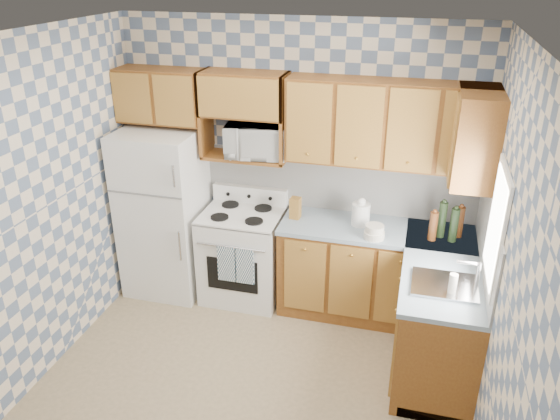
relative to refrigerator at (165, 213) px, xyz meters
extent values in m
plane|color=#7A6A4C|center=(1.27, -1.25, -0.84)|extent=(3.40, 3.40, 0.00)
cube|color=slate|center=(1.27, 0.35, 0.51)|extent=(3.40, 0.02, 2.70)
cube|color=slate|center=(2.97, -1.25, 0.51)|extent=(0.02, 3.20, 2.70)
cube|color=white|center=(1.68, 0.34, 0.36)|extent=(2.60, 0.02, 0.56)
cube|color=white|center=(2.96, -0.45, 0.36)|extent=(0.02, 1.60, 0.56)
cube|color=silver|center=(0.00, 0.00, 0.00)|extent=(0.75, 0.70, 1.68)
cube|color=silver|center=(0.80, 0.03, -0.39)|extent=(0.76, 0.65, 0.90)
cube|color=silver|center=(0.80, 0.03, 0.07)|extent=(0.76, 0.65, 0.02)
cube|color=silver|center=(0.80, 0.30, 0.16)|extent=(0.76, 0.08, 0.17)
cube|color=navy|center=(0.76, -0.32, -0.29)|extent=(0.17, 0.02, 0.36)
cube|color=navy|center=(0.94, -0.32, -0.29)|extent=(0.17, 0.02, 0.36)
cube|color=#613315|center=(2.10, 0.05, -0.40)|extent=(1.75, 0.60, 0.88)
cube|color=#613315|center=(2.67, -0.45, -0.40)|extent=(0.60, 1.60, 0.88)
cube|color=slate|center=(2.10, 0.05, 0.06)|extent=(1.77, 0.63, 0.04)
cube|color=slate|center=(2.67, -0.45, 0.06)|extent=(0.63, 1.60, 0.04)
cube|color=#613315|center=(2.10, 0.19, 1.01)|extent=(1.75, 0.33, 0.74)
cube|color=#613315|center=(-0.02, 0.19, 1.13)|extent=(0.82, 0.33, 0.50)
cube|color=#613315|center=(2.81, 0.00, 1.01)|extent=(0.33, 0.70, 0.74)
cube|color=#613315|center=(0.80, 0.19, 0.60)|extent=(0.80, 0.33, 0.03)
imported|color=silver|center=(0.91, 0.20, 0.77)|extent=(0.61, 0.46, 0.31)
cube|color=#B7B7BC|center=(2.67, -0.80, 0.09)|extent=(0.48, 0.40, 0.03)
cube|color=white|center=(2.96, -0.80, 0.61)|extent=(0.02, 0.66, 0.86)
cylinder|color=black|center=(2.64, 0.02, 0.24)|extent=(0.07, 0.07, 0.33)
cylinder|color=black|center=(2.74, -0.04, 0.23)|extent=(0.07, 0.07, 0.30)
cylinder|color=#4F2912|center=(2.79, 0.06, 0.22)|extent=(0.07, 0.07, 0.28)
cylinder|color=#4F2912|center=(2.57, -0.06, 0.21)|extent=(0.07, 0.07, 0.26)
cube|color=brown|center=(1.32, 0.06, 0.18)|extent=(0.10, 0.10, 0.20)
cylinder|color=silver|center=(1.93, 0.07, 0.19)|extent=(0.17, 0.17, 0.21)
cylinder|color=beige|center=(2.72, -0.90, 0.17)|extent=(0.06, 0.06, 0.17)
camera|label=1|loc=(2.38, -4.45, 2.31)|focal=35.00mm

